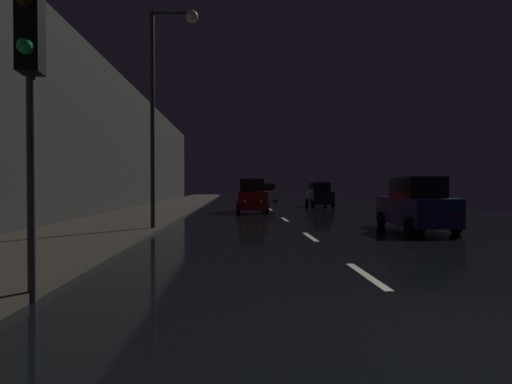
% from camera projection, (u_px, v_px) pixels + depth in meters
% --- Properties ---
extents(ground, '(27.30, 84.00, 0.02)m').
position_uv_depth(ground, '(269.00, 209.00, 28.78)').
color(ground, black).
extents(sidewalk_left, '(4.40, 84.00, 0.15)m').
position_uv_depth(sidewalk_left, '(165.00, 208.00, 28.41)').
color(sidewalk_left, '#38332B').
rests_on(sidewalk_left, ground).
extents(building_facade_left, '(0.80, 63.00, 8.71)m').
position_uv_depth(building_facade_left, '(112.00, 142.00, 24.72)').
color(building_facade_left, '#2D2B28').
rests_on(building_facade_left, ground).
extents(lane_centerline, '(0.16, 22.67, 0.01)m').
position_uv_depth(lane_centerline, '(293.00, 225.00, 16.87)').
color(lane_centerline, beige).
rests_on(lane_centerline, ground).
extents(traffic_light_near_left, '(0.35, 0.48, 5.12)m').
position_uv_depth(traffic_light_near_left, '(30.00, 35.00, 5.58)').
color(traffic_light_near_left, '#38383A').
rests_on(traffic_light_near_left, ground).
extents(streetlamp_overhead, '(1.70, 0.44, 7.90)m').
position_uv_depth(streetlamp_overhead, '(165.00, 87.00, 14.27)').
color(streetlamp_overhead, '#2D2D30').
rests_on(streetlamp_overhead, ground).
extents(car_approaching_headlights, '(1.93, 4.18, 2.10)m').
position_uv_depth(car_approaching_headlights, '(252.00, 197.00, 25.54)').
color(car_approaching_headlights, maroon).
rests_on(car_approaching_headlights, ground).
extents(car_parked_right_near, '(1.81, 3.92, 1.98)m').
position_uv_depth(car_parked_right_near, '(416.00, 206.00, 15.01)').
color(car_parked_right_near, '#141E51').
rests_on(car_parked_right_near, ground).
extents(car_distant_taillights, '(1.74, 3.77, 1.90)m').
position_uv_depth(car_distant_taillights, '(268.00, 193.00, 43.04)').
color(car_distant_taillights, silver).
rests_on(car_distant_taillights, ground).
extents(car_parked_right_far, '(1.77, 3.82, 1.93)m').
position_uv_depth(car_parked_right_far, '(319.00, 195.00, 32.37)').
color(car_parked_right_far, black).
rests_on(car_parked_right_far, ground).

